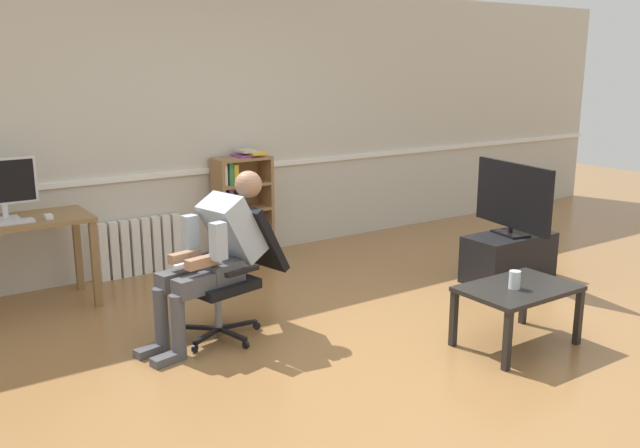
% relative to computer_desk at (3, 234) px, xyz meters
% --- Properties ---
extents(ground_plane, '(18.00, 18.00, 0.00)m').
position_rel_computer_desk_xyz_m(ground_plane, '(1.98, -2.15, -0.65)').
color(ground_plane, olive).
extents(back_wall, '(12.00, 0.13, 2.70)m').
position_rel_computer_desk_xyz_m(back_wall, '(1.98, 0.50, 0.70)').
color(back_wall, beige).
rests_on(back_wall, ground_plane).
extents(computer_desk, '(1.32, 0.60, 0.76)m').
position_rel_computer_desk_xyz_m(computer_desk, '(0.00, 0.00, 0.00)').
color(computer_desk, olive).
rests_on(computer_desk, ground_plane).
extents(imac_monitor, '(0.52, 0.14, 0.48)m').
position_rel_computer_desk_xyz_m(imac_monitor, '(0.05, 0.08, 0.38)').
color(imac_monitor, silver).
rests_on(imac_monitor, computer_desk).
extents(keyboard, '(0.37, 0.12, 0.02)m').
position_rel_computer_desk_xyz_m(keyboard, '(0.02, -0.14, 0.12)').
color(keyboard, silver).
rests_on(keyboard, computer_desk).
extents(computer_mouse, '(0.06, 0.10, 0.03)m').
position_rel_computer_desk_xyz_m(computer_mouse, '(0.32, -0.12, 0.12)').
color(computer_mouse, white).
rests_on(computer_mouse, computer_desk).
extents(bookshelf, '(0.57, 0.30, 1.12)m').
position_rel_computer_desk_xyz_m(bookshelf, '(2.22, 0.29, -0.10)').
color(bookshelf, olive).
rests_on(bookshelf, ground_plane).
extents(radiator, '(0.79, 0.08, 0.54)m').
position_rel_computer_desk_xyz_m(radiator, '(1.23, 0.39, -0.38)').
color(radiator, white).
rests_on(radiator, ground_plane).
extents(office_chair, '(0.85, 0.65, 0.95)m').
position_rel_computer_desk_xyz_m(office_chair, '(1.32, -1.37, -0.13)').
color(office_chair, black).
rests_on(office_chair, ground_plane).
extents(person_seated, '(1.06, 0.52, 1.20)m').
position_rel_computer_desk_xyz_m(person_seated, '(1.14, -1.41, -0.00)').
color(person_seated, '#4C4C51').
rests_on(person_seated, ground_plane).
extents(tv_stand, '(0.86, 0.43, 0.43)m').
position_rel_computer_desk_xyz_m(tv_stand, '(3.96, -1.70, -0.43)').
color(tv_stand, black).
rests_on(tv_stand, ground_plane).
extents(tv_screen, '(0.25, 0.95, 0.66)m').
position_rel_computer_desk_xyz_m(tv_screen, '(3.96, -1.70, 0.13)').
color(tv_screen, black).
rests_on(tv_screen, tv_stand).
extents(coffee_table, '(0.81, 0.54, 0.44)m').
position_rel_computer_desk_xyz_m(coffee_table, '(2.83, -2.72, -0.27)').
color(coffee_table, black).
rests_on(coffee_table, ground_plane).
extents(drinking_glass, '(0.08, 0.08, 0.13)m').
position_rel_computer_desk_xyz_m(drinking_glass, '(2.77, -2.74, -0.15)').
color(drinking_glass, silver).
rests_on(drinking_glass, coffee_table).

